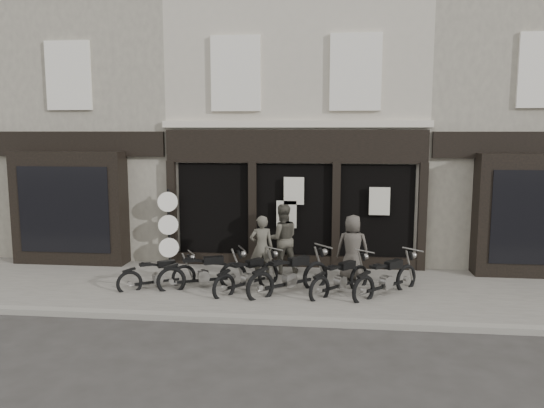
# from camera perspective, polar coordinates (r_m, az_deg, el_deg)

# --- Properties ---
(ground_plane) EXTENTS (90.00, 90.00, 0.00)m
(ground_plane) POSITION_cam_1_polar(r_m,az_deg,el_deg) (12.17, 1.40, -10.68)
(ground_plane) COLOR #2D2B28
(ground_plane) RESTS_ON ground
(pavement) EXTENTS (30.00, 4.20, 0.12)m
(pavement) POSITION_cam_1_polar(r_m,az_deg,el_deg) (13.00, 1.74, -9.17)
(pavement) COLOR #625D57
(pavement) RESTS_ON ground_plane
(kerb) EXTENTS (30.00, 0.25, 0.13)m
(kerb) POSITION_cam_1_polar(r_m,az_deg,el_deg) (10.97, 0.84, -12.43)
(kerb) COLOR gray
(kerb) RESTS_ON ground_plane
(central_building) EXTENTS (7.30, 6.22, 8.34)m
(central_building) POSITION_cam_1_polar(r_m,az_deg,el_deg) (17.47, 3.11, 8.57)
(central_building) COLOR #B9AF9E
(central_building) RESTS_ON ground
(neighbour_left) EXTENTS (5.60, 6.73, 8.34)m
(neighbour_left) POSITION_cam_1_polar(r_m,az_deg,el_deg) (18.86, -16.74, 8.08)
(neighbour_left) COLOR #9D9885
(neighbour_left) RESTS_ON ground
(neighbour_right) EXTENTS (5.60, 6.73, 8.34)m
(neighbour_right) POSITION_cam_1_polar(r_m,az_deg,el_deg) (18.20, 23.68, 7.77)
(neighbour_right) COLOR #9D9885
(neighbour_right) RESTS_ON ground
(motorcycle_0) EXTENTS (1.73, 1.20, 0.92)m
(motorcycle_0) POSITION_cam_1_polar(r_m,az_deg,el_deg) (13.17, -12.15, -7.73)
(motorcycle_0) COLOR black
(motorcycle_0) RESTS_ON ground
(motorcycle_1) EXTENTS (2.06, 1.14, 1.05)m
(motorcycle_1) POSITION_cam_1_polar(r_m,az_deg,el_deg) (12.96, -7.35, -7.64)
(motorcycle_1) COLOR black
(motorcycle_1) RESTS_ON ground
(motorcycle_2) EXTENTS (1.50, 1.76, 1.00)m
(motorcycle_2) POSITION_cam_1_polar(r_m,az_deg,el_deg) (12.71, -2.63, -8.00)
(motorcycle_2) COLOR black
(motorcycle_2) RESTS_ON ground
(motorcycle_3) EXTENTS (1.93, 1.75, 1.12)m
(motorcycle_3) POSITION_cam_1_polar(r_m,az_deg,el_deg) (12.51, 1.93, -8.01)
(motorcycle_3) COLOR black
(motorcycle_3) RESTS_ON ground
(motorcycle_4) EXTENTS (1.55, 1.70, 0.99)m
(motorcycle_4) POSITION_cam_1_polar(r_m,az_deg,el_deg) (12.59, 7.39, -8.22)
(motorcycle_4) COLOR black
(motorcycle_4) RESTS_ON ground
(motorcycle_5) EXTENTS (1.75, 1.74, 1.06)m
(motorcycle_5) POSITION_cam_1_polar(r_m,az_deg,el_deg) (12.65, 12.20, -8.12)
(motorcycle_5) COLOR black
(motorcycle_5) RESTS_ON ground
(man_left) EXTENTS (0.68, 0.53, 1.64)m
(man_left) POSITION_cam_1_polar(r_m,az_deg,el_deg) (13.44, -1.13, -4.70)
(man_left) COLOR #4D493F
(man_left) RESTS_ON pavement
(man_centre) EXTENTS (1.05, 0.91, 1.84)m
(man_centre) POSITION_cam_1_polar(r_m,az_deg,el_deg) (14.03, 1.10, -3.76)
(man_centre) COLOR #454238
(man_centre) RESTS_ON pavement
(man_right) EXTENTS (0.86, 0.60, 1.67)m
(man_right) POSITION_cam_1_polar(r_m,az_deg,el_deg) (13.55, 8.66, -4.64)
(man_right) COLOR #433E38
(man_right) RESTS_ON pavement
(advert_sign_post) EXTENTS (0.53, 0.36, 2.28)m
(advert_sign_post) POSITION_cam_1_polar(r_m,az_deg,el_deg) (15.00, -11.04, -2.87)
(advert_sign_post) COLOR black
(advert_sign_post) RESTS_ON ground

